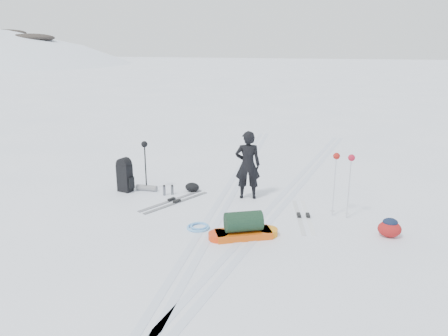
{
  "coord_description": "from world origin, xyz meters",
  "views": [
    {
      "loc": [
        2.6,
        -8.68,
        3.65
      ],
      "look_at": [
        0.06,
        0.36,
        0.95
      ],
      "focal_mm": 35.0,
      "sensor_mm": 36.0,
      "label": 1
    }
  ],
  "objects": [
    {
      "name": "ground",
      "position": [
        0.0,
        0.0,
        0.0
      ],
      "size": [
        200.0,
        200.0,
        0.0
      ],
      "primitive_type": "plane",
      "color": "white",
      "rests_on": "ground"
    },
    {
      "name": "stuff_sack",
      "position": [
        -1.03,
        1.24,
        0.11
      ],
      "size": [
        0.43,
        0.37,
        0.23
      ],
      "rotation": [
        0.0,
        0.0,
        -0.3
      ],
      "color": "black",
      "rests_on": "ground"
    },
    {
      "name": "ski_tracks",
      "position": [
        0.61,
        0.88,
        0.0
      ],
      "size": [
        3.38,
        17.97,
        0.01
      ],
      "color": "silver",
      "rests_on": "ground"
    },
    {
      "name": "pulk_sled",
      "position": [
        0.85,
        -1.06,
        0.2
      ],
      "size": [
        1.41,
        0.98,
        0.53
      ],
      "rotation": [
        0.0,
        0.0,
        0.47
      ],
      "color": "#D7500C",
      "rests_on": "ground"
    },
    {
      "name": "touring_skis_grey",
      "position": [
        -1.19,
        0.4,
        0.02
      ],
      "size": [
        1.13,
        1.87,
        0.07
      ],
      "rotation": [
        0.0,
        0.0,
        1.11
      ],
      "color": "gray",
      "rests_on": "ground"
    },
    {
      "name": "ski_poles_silver",
      "position": [
        2.63,
        0.52,
        1.19
      ],
      "size": [
        0.45,
        0.2,
        1.42
      ],
      "rotation": [
        0.0,
        0.0,
        -0.03
      ],
      "color": "silver",
      "rests_on": "ground"
    },
    {
      "name": "skier",
      "position": [
        0.43,
        1.16,
        0.83
      ],
      "size": [
        0.68,
        0.53,
        1.67
      ],
      "primitive_type": "imported",
      "rotation": [
        0.0,
        0.0,
        3.38
      ],
      "color": "black",
      "rests_on": "ground"
    },
    {
      "name": "ski_poles_black",
      "position": [
        -2.18,
        1.0,
        1.06
      ],
      "size": [
        0.16,
        0.19,
        1.3
      ],
      "rotation": [
        0.0,
        0.0,
        -0.31
      ],
      "color": "black",
      "rests_on": "ground"
    },
    {
      "name": "touring_skis_white",
      "position": [
        1.87,
        0.28,
        0.02
      ],
      "size": [
        0.71,
        1.98,
        0.07
      ],
      "rotation": [
        0.0,
        0.0,
        -1.35
      ],
      "color": "silver",
      "rests_on": "ground"
    },
    {
      "name": "expedition_rucksack",
      "position": [
        -2.61,
        0.82,
        0.41
      ],
      "size": [
        0.97,
        0.43,
        0.88
      ],
      "rotation": [
        0.0,
        0.0,
        -0.24
      ],
      "color": "black",
      "rests_on": "ground"
    },
    {
      "name": "rope_coil",
      "position": [
        -0.13,
        -0.88,
        0.03
      ],
      "size": [
        0.6,
        0.6,
        0.06
      ],
      "rotation": [
        0.0,
        0.0,
        0.33
      ],
      "color": "#62AFEF",
      "rests_on": "ground"
    },
    {
      "name": "thermos_pair",
      "position": [
        -1.52,
        0.83,
        0.13
      ],
      "size": [
        0.24,
        0.19,
        0.27
      ],
      "rotation": [
        0.0,
        0.0,
        -0.18
      ],
      "color": "slate",
      "rests_on": "ground"
    },
    {
      "name": "small_daypack",
      "position": [
        3.59,
        -0.26,
        0.19
      ],
      "size": [
        0.45,
        0.34,
        0.38
      ],
      "rotation": [
        0.0,
        0.0,
        0.01
      ],
      "color": "maroon",
      "rests_on": "ground"
    }
  ]
}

